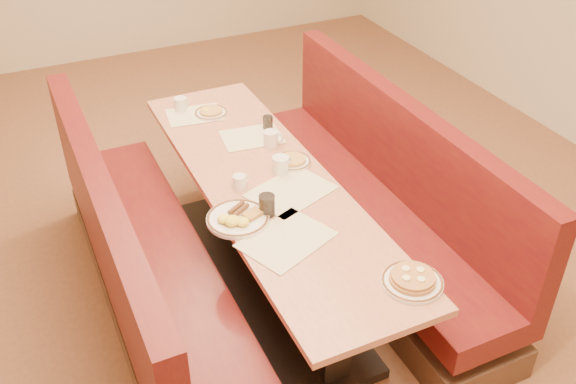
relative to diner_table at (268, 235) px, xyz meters
name	(u,v)px	position (x,y,z in m)	size (l,w,h in m)	color
ground	(269,282)	(0.00, 0.00, -0.37)	(8.00, 8.00, 0.00)	#9E6647
diner_table	(268,235)	(0.00, 0.00, 0.00)	(0.70, 2.50, 0.75)	black
booth_left	(146,272)	(-0.73, 0.00, -0.01)	(0.55, 2.50, 1.05)	#4C3326
booth_right	(375,206)	(0.73, 0.00, -0.01)	(0.55, 2.50, 1.05)	#4C3326
placemat_near_left	(286,239)	(-0.12, -0.51, 0.38)	(0.42, 0.32, 0.00)	beige
placemat_near_right	(291,191)	(0.08, -0.15, 0.38)	(0.43, 0.32, 0.00)	beige
placemat_far_left	(194,115)	(-0.12, 0.92, 0.38)	(0.35, 0.26, 0.00)	beige
placemat_far_right	(252,137)	(0.11, 0.49, 0.38)	(0.36, 0.27, 0.00)	beige
pancake_plate	(412,280)	(0.26, -1.03, 0.40)	(0.28, 0.28, 0.06)	white
eggs_plate	(238,218)	(-0.28, -0.27, 0.39)	(0.32, 0.32, 0.06)	white
extra_plate_mid	(292,161)	(0.21, 0.12, 0.39)	(0.22, 0.22, 0.04)	white
extra_plate_far	(211,112)	(-0.02, 0.89, 0.39)	(0.21, 0.21, 0.04)	white
coffee_mug_a	(281,164)	(0.11, 0.05, 0.43)	(0.13, 0.09, 0.10)	white
coffee_mug_b	(240,182)	(-0.16, 0.01, 0.42)	(0.10, 0.07, 0.08)	white
coffee_mug_c	(271,138)	(0.18, 0.35, 0.42)	(0.12, 0.09, 0.09)	white
coffee_mug_d	(181,104)	(-0.17, 1.03, 0.42)	(0.11, 0.08, 0.09)	white
soda_tumbler_near	(267,205)	(-0.12, -0.28, 0.43)	(0.08, 0.08, 0.11)	black
soda_tumbler_mid	(268,123)	(0.24, 0.55, 0.42)	(0.06, 0.06, 0.09)	black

